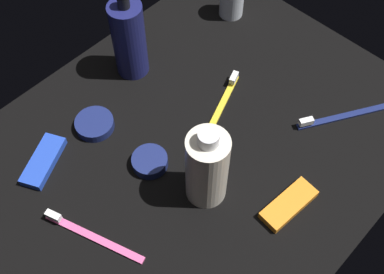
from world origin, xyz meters
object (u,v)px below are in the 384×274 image
(toothbrush_pink, at_px, (88,234))
(cream_tin_left, at_px, (95,124))
(cream_tin_right, at_px, (150,161))
(bodywash_bottle, at_px, (207,168))
(snack_bar_blue, at_px, (43,161))
(lotion_bottle, at_px, (129,39))
(snack_bar_orange, at_px, (289,204))
(toothbrush_yellow, at_px, (222,104))
(toothbrush_navy, at_px, (337,117))

(toothbrush_pink, height_order, cream_tin_left, toothbrush_pink)
(toothbrush_pink, distance_m, cream_tin_right, 0.16)
(bodywash_bottle, xyz_separation_m, snack_bar_blue, (-0.16, 0.24, -0.07))
(cream_tin_right, bearing_deg, lotion_bottle, 55.10)
(bodywash_bottle, relative_size, cream_tin_left, 2.44)
(lotion_bottle, bearing_deg, snack_bar_blue, -168.97)
(cream_tin_right, bearing_deg, snack_bar_blue, 133.14)
(toothbrush_pink, bearing_deg, lotion_bottle, 36.02)
(snack_bar_blue, bearing_deg, lotion_bottle, -15.48)
(snack_bar_orange, bearing_deg, lotion_bottle, 91.20)
(bodywash_bottle, xyz_separation_m, cream_tin_right, (-0.03, 0.11, -0.07))
(lotion_bottle, xyz_separation_m, cream_tin_right, (-0.13, -0.19, -0.07))
(lotion_bottle, xyz_separation_m, toothbrush_yellow, (0.05, -0.19, -0.08))
(toothbrush_pink, bearing_deg, snack_bar_orange, -37.31)
(toothbrush_yellow, height_order, toothbrush_pink, same)
(toothbrush_navy, height_order, cream_tin_right, toothbrush_navy)
(lotion_bottle, bearing_deg, cream_tin_left, -159.29)
(lotion_bottle, distance_m, toothbrush_pink, 0.37)
(toothbrush_pink, xyz_separation_m, cream_tin_right, (0.16, 0.02, 0.00))
(toothbrush_navy, relative_size, snack_bar_blue, 1.55)
(toothbrush_navy, height_order, snack_bar_blue, toothbrush_navy)
(toothbrush_pink, relative_size, cream_tin_left, 2.45)
(toothbrush_yellow, xyz_separation_m, snack_bar_orange, (-0.08, -0.22, 0.00))
(lotion_bottle, distance_m, cream_tin_right, 0.24)
(toothbrush_pink, bearing_deg, snack_bar_blue, 78.76)
(cream_tin_left, bearing_deg, toothbrush_pink, -132.86)
(toothbrush_yellow, bearing_deg, bodywash_bottle, -146.62)
(toothbrush_yellow, relative_size, toothbrush_pink, 0.99)
(bodywash_bottle, relative_size, snack_bar_orange, 1.67)
(snack_bar_orange, height_order, cream_tin_right, cream_tin_right)
(cream_tin_right, bearing_deg, cream_tin_left, 96.53)
(snack_bar_orange, distance_m, cream_tin_left, 0.38)
(snack_bar_blue, height_order, cream_tin_right, cream_tin_right)
(cream_tin_left, bearing_deg, cream_tin_right, -83.47)
(snack_bar_blue, distance_m, cream_tin_right, 0.19)
(toothbrush_pink, xyz_separation_m, snack_bar_orange, (0.26, -0.20, 0.00))
(cream_tin_left, bearing_deg, snack_bar_orange, -71.58)
(lotion_bottle, xyz_separation_m, toothbrush_navy, (0.18, -0.37, -0.08))
(toothbrush_yellow, relative_size, cream_tin_left, 2.42)
(bodywash_bottle, relative_size, toothbrush_pink, 1.00)
(snack_bar_orange, bearing_deg, toothbrush_navy, 17.18)
(bodywash_bottle, distance_m, toothbrush_yellow, 0.20)
(cream_tin_left, bearing_deg, lotion_bottle, 20.71)
(lotion_bottle, xyz_separation_m, cream_tin_left, (-0.15, -0.05, -0.07))
(lotion_bottle, relative_size, cream_tin_right, 2.99)
(lotion_bottle, height_order, cream_tin_left, lotion_bottle)
(bodywash_bottle, xyz_separation_m, toothbrush_yellow, (0.15, 0.10, -0.07))
(bodywash_bottle, bearing_deg, cream_tin_right, 105.90)
(toothbrush_pink, relative_size, toothbrush_navy, 1.08)
(bodywash_bottle, relative_size, toothbrush_navy, 1.08)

